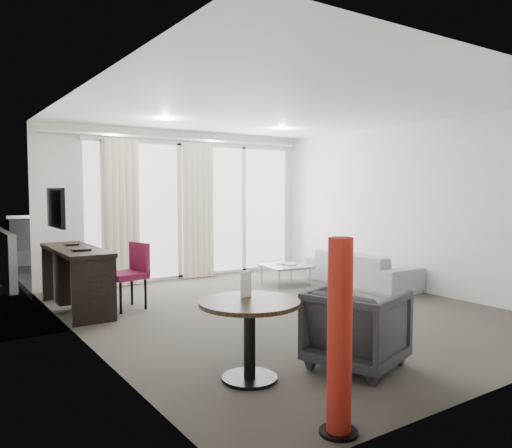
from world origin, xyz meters
TOP-DOWN VIEW (x-y plane):
  - floor at (0.00, 0.00)m, footprint 5.00×6.00m
  - ceiling at (0.00, 0.00)m, footprint 5.00×6.00m
  - wall_left at (-2.50, 0.00)m, footprint 0.00×6.00m
  - wall_right at (2.50, 0.00)m, footprint 0.00×6.00m
  - wall_front at (0.00, -3.00)m, footprint 5.00×0.00m
  - window_panel at (0.30, 2.98)m, footprint 4.00×0.02m
  - window_frame at (0.30, 2.97)m, footprint 4.10×0.06m
  - curtain_left at (-1.15, 2.82)m, footprint 0.60×0.20m
  - curtain_right at (0.25, 2.82)m, footprint 0.60×0.20m
  - curtain_track at (0.00, 2.82)m, footprint 4.80×0.04m
  - downlight_a at (-0.90, 1.60)m, footprint 0.12×0.12m
  - downlight_b at (1.20, 1.60)m, footprint 0.12×0.12m
  - desk at (-2.21, 1.53)m, footprint 0.54×1.74m
  - tv at (-2.46, 1.45)m, footprint 0.05×0.80m
  - desk_chair at (-1.65, 1.22)m, footprint 0.54×0.52m
  - round_table at (-1.64, -1.75)m, footprint 0.93×0.93m
  - menu_card at (-1.59, -1.61)m, footprint 0.12×0.05m
  - red_lamp at (-1.66, -2.83)m, footprint 0.30×0.30m
  - tub_armchair at (-0.68, -2.02)m, footprint 0.97×0.96m
  - coffee_table at (1.15, 1.43)m, footprint 0.78×0.78m
  - remote at (1.13, 1.48)m, footprint 0.10×0.18m
  - magazine at (1.20, 1.46)m, footprint 0.28×0.33m
  - sofa at (2.10, 0.62)m, footprint 0.76×1.94m
  - terrace_slab at (0.30, 4.50)m, footprint 5.60×3.00m
  - rattan_chair_a at (0.75, 4.39)m, footprint 0.59×0.59m
  - rattan_chair_b at (2.32, 4.27)m, footprint 0.70×0.70m
  - rattan_table at (1.79, 4.61)m, footprint 0.65×0.65m
  - balustrade at (0.30, 5.95)m, footprint 5.50×0.06m

SIDE VIEW (x-z plane):
  - terrace_slab at x=0.30m, z-range -0.12..0.00m
  - floor at x=0.00m, z-range 0.00..0.00m
  - coffee_table at x=1.15m, z-range 0.00..0.32m
  - rattan_table at x=1.79m, z-range 0.00..0.51m
  - sofa at x=2.10m, z-range 0.00..0.57m
  - round_table at x=-1.64m, z-range 0.00..0.67m
  - tub_armchair at x=-0.68m, z-range 0.00..0.70m
  - remote at x=1.13m, z-range 0.35..0.37m
  - magazine at x=1.20m, z-range 0.35..0.37m
  - rattan_chair_b at x=2.32m, z-range 0.00..0.78m
  - desk at x=-2.21m, z-range 0.00..0.82m
  - rattan_chair_a at x=0.75m, z-range 0.00..0.84m
  - desk_chair at x=-1.65m, z-range 0.00..0.88m
  - balustrade at x=0.30m, z-range -0.02..1.02m
  - red_lamp at x=-1.66m, z-range 0.00..1.28m
  - menu_card at x=-1.59m, z-range 0.61..0.83m
  - window_panel at x=0.30m, z-range 0.01..2.39m
  - curtain_left at x=-1.15m, z-range 0.01..2.39m
  - curtain_right at x=0.25m, z-range 0.01..2.39m
  - window_frame at x=0.30m, z-range -0.02..2.42m
  - wall_left at x=-2.50m, z-range 0.00..2.60m
  - wall_right at x=2.50m, z-range 0.00..2.60m
  - wall_front at x=0.00m, z-range 0.00..2.60m
  - tv at x=-2.46m, z-range 1.10..1.60m
  - curtain_track at x=0.00m, z-range 2.43..2.47m
  - downlight_a at x=-0.90m, z-range 2.58..2.60m
  - downlight_b at x=1.20m, z-range 2.58..2.60m
  - ceiling at x=0.00m, z-range 2.60..2.60m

